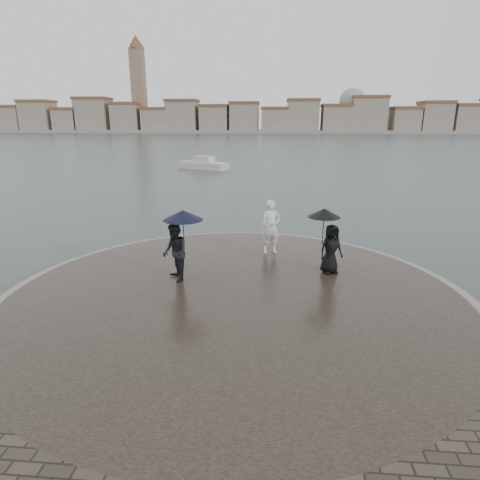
# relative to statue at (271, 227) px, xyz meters

# --- Properties ---
(ground) EXTENTS (400.00, 400.00, 0.00)m
(ground) POSITION_rel_statue_xyz_m (-0.87, -7.03, -1.28)
(ground) COLOR #2B3835
(ground) RESTS_ON ground
(kerb_ring) EXTENTS (12.50, 12.50, 0.32)m
(kerb_ring) POSITION_rel_statue_xyz_m (-0.87, -3.53, -1.12)
(kerb_ring) COLOR gray
(kerb_ring) RESTS_ON ground
(quay_tip) EXTENTS (11.90, 11.90, 0.36)m
(quay_tip) POSITION_rel_statue_xyz_m (-0.87, -3.53, -1.10)
(quay_tip) COLOR #2D261E
(quay_tip) RESTS_ON ground
(statue) EXTENTS (0.75, 0.58, 1.84)m
(statue) POSITION_rel_statue_xyz_m (0.00, 0.00, 0.00)
(statue) COLOR white
(statue) RESTS_ON quay_tip
(visitor_left) EXTENTS (1.30, 1.19, 2.04)m
(visitor_left) POSITION_rel_statue_xyz_m (-2.59, -2.74, 0.24)
(visitor_left) COLOR black
(visitor_left) RESTS_ON quay_tip
(visitor_right) EXTENTS (1.18, 1.00, 1.95)m
(visitor_right) POSITION_rel_statue_xyz_m (1.72, -1.74, 0.19)
(visitor_right) COLOR black
(visitor_right) RESTS_ON quay_tip
(far_skyline) EXTENTS (260.00, 20.00, 37.00)m
(far_skyline) POSITION_rel_statue_xyz_m (-7.16, 153.68, 4.33)
(far_skyline) COLOR gray
(far_skyline) RESTS_ON ground
(boats) EXTENTS (36.28, 4.57, 1.50)m
(boats) POSITION_rel_statue_xyz_m (8.12, 27.69, -0.90)
(boats) COLOR beige
(boats) RESTS_ON ground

